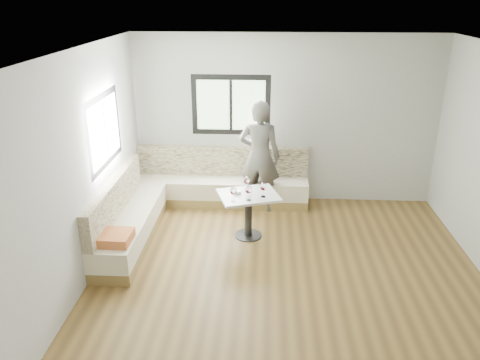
% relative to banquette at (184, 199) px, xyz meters
% --- Properties ---
extents(room, '(5.01, 5.01, 2.81)m').
position_rel_banquette_xyz_m(room, '(1.51, -1.54, 1.08)').
color(room, brown).
rests_on(room, ground).
extents(banquette, '(2.90, 2.80, 0.95)m').
position_rel_banquette_xyz_m(banquette, '(0.00, 0.00, 0.00)').
color(banquette, olive).
rests_on(banquette, ground).
extents(table, '(0.98, 0.87, 0.68)m').
position_rel_banquette_xyz_m(table, '(1.04, -0.53, 0.18)').
color(table, black).
rests_on(table, ground).
extents(person, '(0.74, 0.56, 1.83)m').
position_rel_banquette_xyz_m(person, '(1.18, 0.44, 0.59)').
color(person, '#504D48').
rests_on(person, ground).
extents(olive_ramekin, '(0.11, 0.11, 0.05)m').
position_rel_banquette_xyz_m(olive_ramekin, '(0.88, -0.51, 0.37)').
color(olive_ramekin, white).
rests_on(olive_ramekin, table).
extents(wine_glass_a, '(0.10, 0.10, 0.21)m').
position_rel_banquette_xyz_m(wine_glass_a, '(0.84, -0.78, 0.49)').
color(wine_glass_a, white).
rests_on(wine_glass_a, table).
extents(wine_glass_b, '(0.10, 0.10, 0.21)m').
position_rel_banquette_xyz_m(wine_glass_b, '(1.05, -0.73, 0.49)').
color(wine_glass_b, white).
rests_on(wine_glass_b, table).
extents(wine_glass_c, '(0.10, 0.10, 0.21)m').
position_rel_banquette_xyz_m(wine_glass_c, '(1.25, -0.61, 0.49)').
color(wine_glass_c, white).
rests_on(wine_glass_c, table).
extents(wine_glass_d, '(0.10, 0.10, 0.21)m').
position_rel_banquette_xyz_m(wine_glass_d, '(1.01, -0.38, 0.49)').
color(wine_glass_d, white).
rests_on(wine_glass_d, table).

